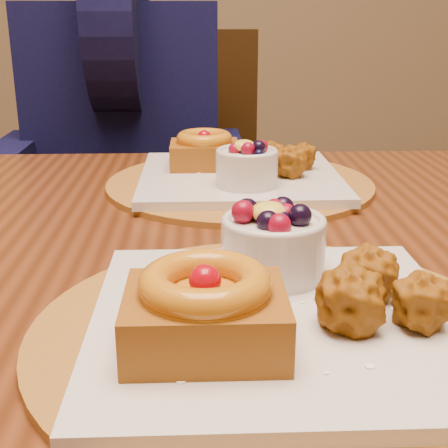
{
  "coord_description": "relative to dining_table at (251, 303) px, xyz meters",
  "views": [
    {
      "loc": [
        0.02,
        -0.6,
        0.99
      ],
      "look_at": [
        0.03,
        -0.12,
        0.83
      ],
      "focal_mm": 50.0,
      "sensor_mm": 36.0,
      "label": 1
    }
  ],
  "objects": [
    {
      "name": "dining_table",
      "position": [
        0.0,
        0.0,
        0.0
      ],
      "size": [
        1.6,
        0.9,
        0.76
      ],
      "color": "#3D1C0B",
      "rests_on": "ground"
    },
    {
      "name": "place_setting_near",
      "position": [
        -0.0,
        -0.22,
        0.1
      ],
      "size": [
        0.38,
        0.38,
        0.09
      ],
      "color": "brown",
      "rests_on": "dining_table"
    },
    {
      "name": "place_setting_far",
      "position": [
        -0.0,
        0.22,
        0.1
      ],
      "size": [
        0.38,
        0.38,
        0.08
      ],
      "color": "brown",
      "rests_on": "dining_table"
    },
    {
      "name": "chair_far",
      "position": [
        -0.13,
        0.84,
        -0.15
      ],
      "size": [
        0.48,
        0.48,
        0.95
      ],
      "rotation": [
        0.0,
        0.0,
        0.04
      ],
      "color": "black",
      "rests_on": "ground"
    },
    {
      "name": "diner",
      "position": [
        -0.21,
        0.67,
        0.16
      ],
      "size": [
        0.48,
        0.47,
        0.78
      ],
      "rotation": [
        0.0,
        0.0,
        0.36
      ],
      "color": "black",
      "rests_on": "ground"
    }
  ]
}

